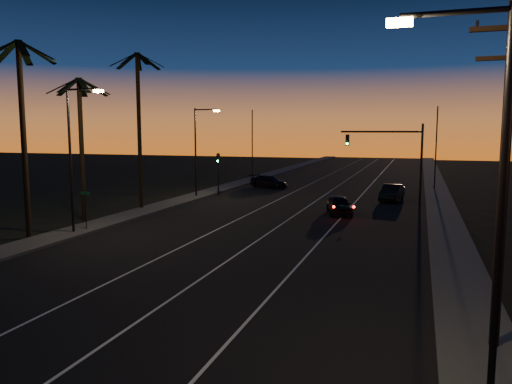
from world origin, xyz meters
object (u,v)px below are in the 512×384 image
(lead_car, at_px, (339,205))
(cross_car, at_px, (269,182))
(right_car, at_px, (392,193))
(utility_pole, at_px, (504,170))
(signal_mast, at_px, (394,149))

(lead_car, distance_m, cross_car, 18.48)
(right_car, bearing_deg, utility_pole, -81.74)
(right_car, bearing_deg, signal_mast, -86.52)
(lead_car, bearing_deg, signal_mast, 64.61)
(utility_pole, distance_m, signal_mast, 30.33)
(utility_pole, relative_size, right_car, 2.12)
(right_car, relative_size, cross_car, 0.93)
(utility_pole, xyz_separation_m, right_car, (-4.54, 31.27, -4.56))
(lead_car, height_order, cross_car, lead_car)
(cross_car, bearing_deg, lead_car, -56.26)
(lead_car, bearing_deg, cross_car, 123.74)
(right_car, height_order, cross_car, right_car)
(signal_mast, relative_size, cross_car, 1.40)
(utility_pole, bearing_deg, right_car, 98.26)
(utility_pole, bearing_deg, cross_car, 115.72)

